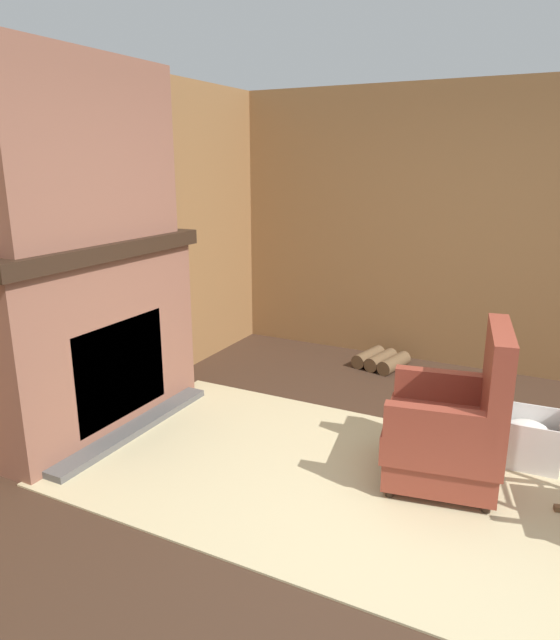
{
  "coord_description": "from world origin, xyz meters",
  "views": [
    {
      "loc": [
        0.59,
        -2.94,
        1.94
      ],
      "look_at": [
        -1.09,
        0.38,
        0.9
      ],
      "focal_mm": 32.0,
      "sensor_mm": 36.0,
      "label": 1
    }
  ],
  "objects_px": {
    "storage_case": "(150,222)",
    "laundry_basket": "(526,438)",
    "firewood_stack": "(381,360)",
    "armchair": "(451,429)"
  },
  "relations": [
    {
      "from": "armchair",
      "to": "storage_case",
      "type": "relative_size",
      "value": 3.76
    },
    {
      "from": "laundry_basket",
      "to": "storage_case",
      "type": "relative_size",
      "value": 1.59
    },
    {
      "from": "armchair",
      "to": "laundry_basket",
      "type": "distance_m",
      "value": 0.67
    },
    {
      "from": "storage_case",
      "to": "laundry_basket",
      "type": "bearing_deg",
      "value": 3.52
    },
    {
      "from": "armchair",
      "to": "laundry_basket",
      "type": "relative_size",
      "value": 2.36
    },
    {
      "from": "firewood_stack",
      "to": "storage_case",
      "type": "bearing_deg",
      "value": -135.29
    },
    {
      "from": "laundry_basket",
      "to": "storage_case",
      "type": "bearing_deg",
      "value": -176.48
    },
    {
      "from": "armchair",
      "to": "firewood_stack",
      "type": "relative_size",
      "value": 2.03
    },
    {
      "from": "firewood_stack",
      "to": "storage_case",
      "type": "relative_size",
      "value": 1.86
    },
    {
      "from": "firewood_stack",
      "to": "laundry_basket",
      "type": "height_order",
      "value": "laundry_basket"
    }
  ]
}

